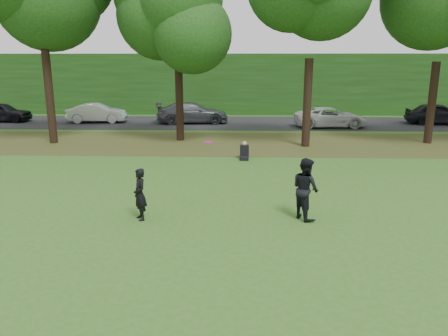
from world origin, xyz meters
name	(u,v)px	position (x,y,z in m)	size (l,w,h in m)	color
ground	(223,234)	(0.00, 0.00, 0.00)	(120.00, 120.00, 0.00)	#32591B
leaf_litter	(232,143)	(0.00, 13.00, 0.01)	(60.00, 7.00, 0.01)	#493B1A
street	(233,123)	(0.00, 21.00, 0.01)	(70.00, 7.00, 0.02)	black
far_hedge	(235,84)	(0.00, 27.00, 2.50)	(70.00, 3.00, 5.00)	#1C3E11
player_left	(140,194)	(-2.48, 1.04, 0.77)	(0.56, 0.37, 1.54)	black
player_right	(305,189)	(2.36, 1.30, 0.92)	(0.89, 0.69, 1.83)	black
parked_cars	(223,114)	(-0.74, 20.35, 0.74)	(36.36, 4.23, 1.50)	black
frisbee	(208,142)	(-0.48, 1.27, 2.29)	(0.38, 0.38, 0.06)	#DA128F
seated_person	(244,152)	(0.67, 9.16, 0.31)	(0.43, 0.74, 0.83)	black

